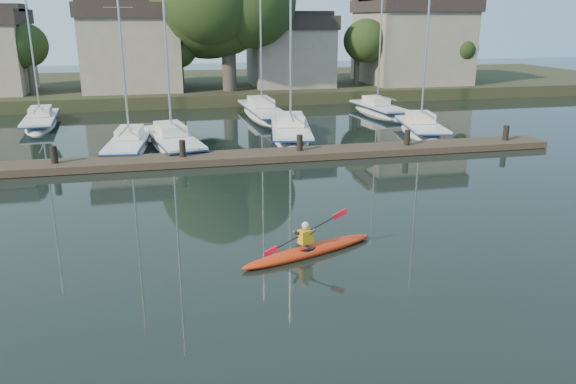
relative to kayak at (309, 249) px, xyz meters
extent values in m
plane|color=black|center=(-0.24, -1.71, -0.19)|extent=(160.00, 160.00, 0.00)
ellipsoid|color=red|center=(0.03, 0.01, -0.08)|extent=(4.69, 2.26, 0.36)
cylinder|color=black|center=(-0.12, -0.05, 0.04)|extent=(0.92, 0.92, 0.10)
imported|color=#2F2A2D|center=(-0.12, -0.05, 0.42)|extent=(0.36, 0.44, 1.03)
cube|color=#C99212|center=(-0.12, -0.05, 0.43)|extent=(0.48, 0.42, 0.42)
sphere|color=tan|center=(-0.12, -0.05, 0.79)|extent=(0.23, 0.23, 0.23)
cube|color=#3F3324|center=(-0.24, 12.29, 0.01)|extent=(34.00, 2.00, 0.35)
cylinder|color=black|center=(-9.24, 12.29, 0.11)|extent=(0.32, 0.32, 1.80)
cylinder|color=black|center=(-3.24, 12.29, 0.11)|extent=(0.32, 0.32, 1.80)
cylinder|color=black|center=(2.76, 12.29, 0.11)|extent=(0.32, 0.32, 1.80)
cylinder|color=black|center=(8.76, 12.29, 0.11)|extent=(0.32, 0.32, 1.80)
cylinder|color=black|center=(14.76, 12.29, 0.11)|extent=(0.32, 0.32, 1.80)
ellipsoid|color=silver|center=(-6.01, 16.31, -0.51)|extent=(2.88, 8.11, 1.77)
cube|color=silver|center=(-6.01, 16.31, 0.33)|extent=(2.62, 6.68, 0.13)
cube|color=navy|center=(-6.01, 16.31, 0.25)|extent=(2.71, 6.85, 0.07)
cube|color=beige|center=(-5.96, 16.79, 0.67)|extent=(1.56, 2.36, 0.51)
cylinder|color=#9EA0A5|center=(-5.98, 16.55, 5.98)|extent=(0.11, 0.11, 11.21)
cylinder|color=#9EA0A5|center=(-6.15, 15.13, 1.08)|extent=(0.43, 3.00, 0.07)
cylinder|color=#9EA0A5|center=(-5.98, 16.55, 7.32)|extent=(1.49, 0.20, 0.03)
ellipsoid|color=silver|center=(-3.61, 16.43, -0.54)|extent=(3.80, 9.37, 1.93)
cube|color=silver|center=(-3.61, 16.43, 0.37)|extent=(3.39, 7.74, 0.14)
cube|color=navy|center=(-3.61, 16.43, 0.29)|extent=(3.51, 7.93, 0.08)
cube|color=beige|center=(-3.71, 16.97, 0.75)|extent=(1.87, 2.78, 0.56)
cylinder|color=#9EA0A5|center=(-3.66, 16.70, 7.02)|extent=(0.12, 0.12, 13.19)
cylinder|color=#9EA0A5|center=(-3.35, 15.09, 1.18)|extent=(0.73, 3.42, 0.08)
ellipsoid|color=silver|center=(3.48, 17.47, -0.58)|extent=(3.91, 9.22, 2.12)
cube|color=silver|center=(3.48, 17.47, 0.43)|extent=(3.51, 7.61, 0.16)
cube|color=navy|center=(3.48, 17.47, 0.34)|extent=(3.63, 7.80, 0.09)
cube|color=beige|center=(3.58, 17.99, 0.84)|extent=(1.99, 2.74, 0.61)
cylinder|color=#9EA0A5|center=(3.53, 17.73, 6.63)|extent=(0.13, 0.13, 12.29)
cylinder|color=#9EA0A5|center=(3.24, 16.15, 1.32)|extent=(0.70, 3.36, 0.09)
ellipsoid|color=silver|center=(11.85, 16.92, -0.55)|extent=(3.55, 7.58, 1.98)
cube|color=silver|center=(11.85, 16.92, 0.39)|extent=(3.19, 6.27, 0.15)
cube|color=navy|center=(11.85, 16.92, 0.30)|extent=(3.30, 6.43, 0.08)
cube|color=beige|center=(11.93, 17.35, 0.77)|extent=(1.82, 2.28, 0.57)
cylinder|color=#9EA0A5|center=(11.89, 17.13, 5.65)|extent=(0.13, 0.13, 10.42)
cylinder|color=#9EA0A5|center=(11.64, 15.85, 1.22)|extent=(0.61, 2.74, 0.08)
cylinder|color=#9EA0A5|center=(11.89, 17.13, 6.90)|extent=(1.64, 0.35, 0.03)
ellipsoid|color=silver|center=(-12.20, 25.28, -0.52)|extent=(2.73, 8.79, 1.83)
cube|color=silver|center=(-12.20, 25.28, 0.34)|extent=(2.51, 7.23, 0.13)
cube|color=navy|center=(-12.20, 25.28, 0.27)|extent=(2.60, 7.41, 0.08)
cube|color=beige|center=(-12.25, 25.79, 0.70)|extent=(1.54, 2.53, 0.53)
cylinder|color=#9EA0A5|center=(-12.22, 25.53, 6.64)|extent=(0.12, 0.12, 12.49)
cylinder|color=#9EA0A5|center=(-12.09, 23.98, 1.11)|extent=(0.35, 3.28, 0.08)
ellipsoid|color=silver|center=(3.23, 25.59, -0.56)|extent=(2.70, 10.73, 2.02)
cube|color=silver|center=(3.23, 25.59, 0.40)|extent=(2.51, 8.81, 0.15)
cube|color=navy|center=(3.23, 25.59, 0.32)|extent=(2.61, 9.03, 0.09)
cube|color=beige|center=(3.20, 26.22, 0.79)|extent=(1.62, 3.04, 0.59)
cylinder|color=#9EA0A5|center=(3.21, 25.91, 7.91)|extent=(0.13, 0.13, 14.90)
cylinder|color=#9EA0A5|center=(3.30, 23.99, 1.25)|extent=(0.26, 4.04, 0.09)
ellipsoid|color=silver|center=(12.16, 25.01, -0.53)|extent=(2.79, 8.04, 1.87)
cube|color=silver|center=(12.16, 25.01, 0.36)|extent=(2.56, 6.61, 0.14)
cube|color=navy|center=(12.16, 25.01, 0.28)|extent=(2.66, 6.78, 0.08)
cube|color=beige|center=(12.12, 25.48, 0.72)|extent=(1.58, 2.32, 0.54)
cylinder|color=#9EA0A5|center=(12.14, 25.25, 5.82)|extent=(0.12, 0.12, 10.83)
cylinder|color=#9EA0A5|center=(12.27, 23.84, 1.14)|extent=(0.36, 2.99, 0.08)
cylinder|color=#9EA0A5|center=(12.14, 25.25, 7.12)|extent=(1.57, 0.18, 0.03)
cube|color=#253319|center=(-0.24, 42.29, 0.31)|extent=(90.00, 24.00, 1.00)
cube|color=gray|center=(-6.24, 36.29, 3.81)|extent=(8.00, 8.00, 6.00)
cube|color=#2E2621|center=(-6.24, 36.29, 7.41)|extent=(8.40, 8.40, 1.20)
cube|color=gray|center=(7.76, 36.29, 3.31)|extent=(7.00, 7.00, 5.00)
cube|color=#2E2621|center=(7.76, 36.29, 6.41)|extent=(7.35, 7.35, 1.20)
cube|color=gray|center=(19.76, 36.29, 4.06)|extent=(9.00, 9.00, 6.50)
cube|color=#2E2621|center=(19.76, 36.29, 7.91)|extent=(9.45, 9.45, 1.20)
cylinder|color=#474039|center=(1.76, 33.29, 3.31)|extent=(1.20, 1.20, 5.00)
cylinder|color=#474039|center=(-14.24, 34.29, 2.31)|extent=(0.48, 0.48, 3.00)
sphere|color=black|center=(-14.24, 34.29, 4.81)|extent=(3.40, 3.40, 3.40)
cylinder|color=#474039|center=(-2.24, 33.79, 2.21)|extent=(0.38, 0.38, 2.80)
sphere|color=black|center=(-2.24, 33.79, 4.41)|extent=(2.72, 2.72, 2.72)
cylinder|color=#474039|center=(13.76, 34.79, 2.41)|extent=(0.50, 0.50, 3.20)
sphere|color=black|center=(13.76, 34.79, 5.06)|extent=(3.57, 3.57, 3.57)
cylinder|color=#474039|center=(23.76, 33.29, 2.11)|extent=(0.41, 0.41, 2.60)
sphere|color=black|center=(23.76, 33.29, 4.26)|extent=(2.89, 2.89, 2.89)
camera|label=1|loc=(-4.16, -15.41, 6.77)|focal=35.00mm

